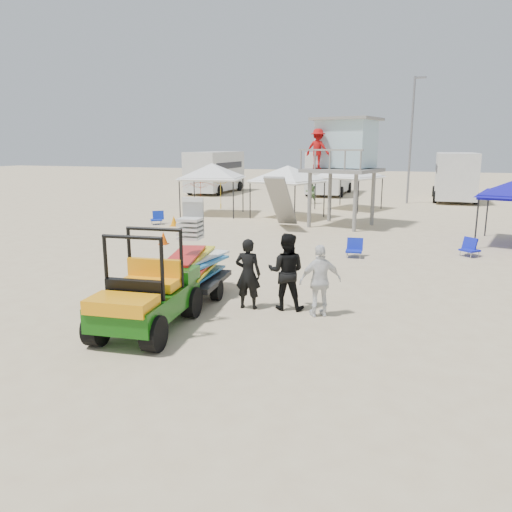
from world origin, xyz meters
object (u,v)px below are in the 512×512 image
(man_left, at_px, (248,274))
(lifeguard_tower, at_px, (342,148))
(surf_trailer, at_px, (194,263))
(utility_cart, at_px, (144,286))

(man_left, distance_m, lifeguard_tower, 13.36)
(man_left, bearing_deg, surf_trailer, -14.78)
(utility_cart, xyz_separation_m, lifeguard_tower, (1.54, 15.10, 2.68))
(surf_trailer, bearing_deg, lifeguard_tower, 83.16)
(man_left, relative_size, lifeguard_tower, 0.34)
(surf_trailer, height_order, man_left, surf_trailer)
(utility_cart, bearing_deg, man_left, 53.22)
(surf_trailer, distance_m, lifeguard_tower, 13.14)
(surf_trailer, bearing_deg, utility_cart, -90.20)
(surf_trailer, relative_size, man_left, 1.50)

